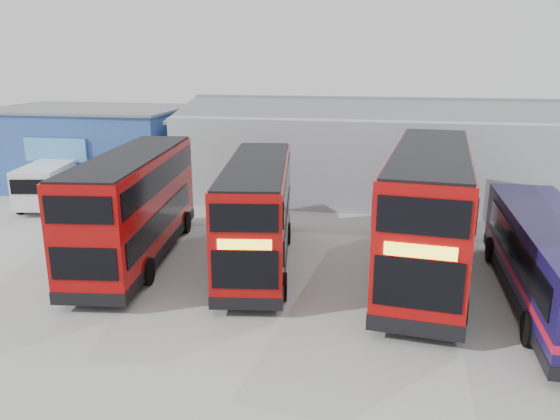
# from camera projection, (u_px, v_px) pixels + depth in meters

# --- Properties ---
(ground_plane) EXTENTS (120.00, 120.00, 0.00)m
(ground_plane) POSITION_uv_depth(u_px,v_px,m) (215.00, 328.00, 17.24)
(ground_plane) COLOR gray
(ground_plane) RESTS_ON ground
(office_block) EXTENTS (12.30, 8.32, 5.12)m
(office_block) POSITION_uv_depth(u_px,v_px,m) (92.00, 146.00, 36.09)
(office_block) COLOR navy
(office_block) RESTS_ON ground
(maintenance_shed) EXTENTS (30.50, 12.00, 5.89)m
(maintenance_shed) POSITION_uv_depth(u_px,v_px,m) (432.00, 151.00, 34.02)
(maintenance_shed) COLOR #969CA4
(maintenance_shed) RESTS_ON ground
(double_decker_left) EXTENTS (3.87, 10.85, 4.50)m
(double_decker_left) POSITION_uv_depth(u_px,v_px,m) (135.00, 208.00, 22.59)
(double_decker_left) COLOR #980808
(double_decker_left) RESTS_ON ground
(double_decker_centre) EXTENTS (3.90, 10.33, 4.27)m
(double_decker_centre) POSITION_uv_depth(u_px,v_px,m) (257.00, 214.00, 22.10)
(double_decker_centre) COLOR #980808
(double_decker_centre) RESTS_ON ground
(double_decker_right) EXTENTS (4.06, 12.04, 5.00)m
(double_decker_right) POSITION_uv_depth(u_px,v_px,m) (427.00, 214.00, 20.83)
(double_decker_right) COLOR #980808
(double_decker_right) RESTS_ON ground
(single_decker_blue) EXTENTS (2.88, 11.20, 3.02)m
(single_decker_blue) POSITION_uv_depth(u_px,v_px,m) (550.00, 264.00, 18.50)
(single_decker_blue) COLOR #110E40
(single_decker_blue) RESTS_ON ground
(panel_van) EXTENTS (3.26, 5.94, 2.46)m
(panel_van) POSITION_uv_depth(u_px,v_px,m) (52.00, 182.00, 31.25)
(panel_van) COLOR white
(panel_van) RESTS_ON ground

